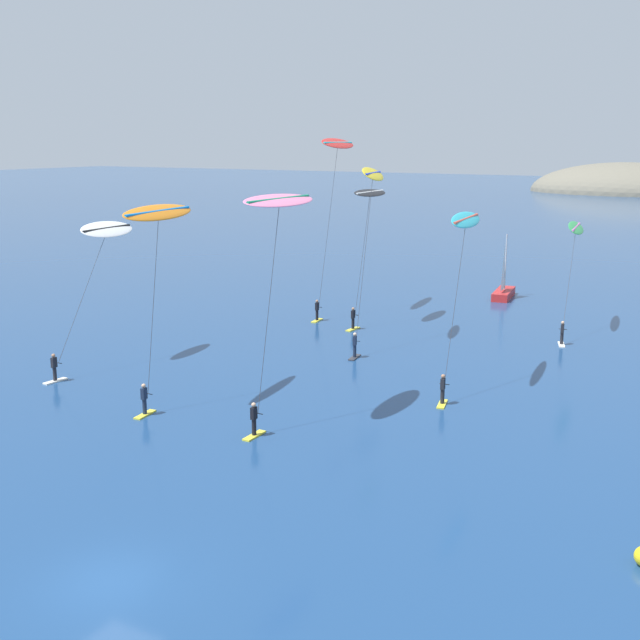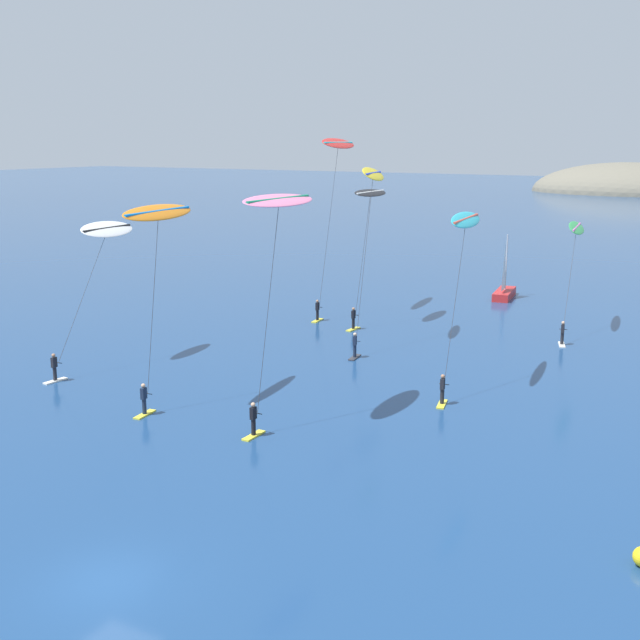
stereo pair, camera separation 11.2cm
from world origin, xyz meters
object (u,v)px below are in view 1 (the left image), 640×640
Objects in this scene: kitesurfer_orange at (157,228)px; kitesurfer_red at (336,155)px; kitesurfer_black at (369,205)px; kitesurfer_yellow at (371,190)px; kitesurfer_cyan at (464,234)px; kitesurfer_white at (103,240)px; sailboat_near at (504,290)px; kitesurfer_pink at (278,215)px; kitesurfer_green at (575,236)px.

kitesurfer_red is at bearing 97.84° from kitesurfer_orange.
kitesurfer_yellow is (2.86, -5.34, 1.45)m from kitesurfer_black.
kitesurfer_cyan is 22.18m from kitesurfer_white.
sailboat_near is 0.42× the size of kitesurfer_red.
kitesurfer_cyan is 1.12× the size of kitesurfer_white.
sailboat_near is at bearing 102.05° from kitesurfer_cyan.
kitesurfer_yellow reaches higher than sailboat_near.
sailboat_near is 0.66× the size of kitesurfer_white.
kitesurfer_black is 23.00m from kitesurfer_pink.
kitesurfer_red reaches higher than kitesurfer_cyan.
kitesurfer_pink is 17.11m from kitesurfer_yellow.
kitesurfer_black is 1.14× the size of kitesurfer_green.
kitesurfer_red is at bearing -170.52° from kitesurfer_green.
kitesurfer_pink reaches higher than kitesurfer_white.
kitesurfer_red is 10.72m from kitesurfer_yellow.
kitesurfer_black is (0.65, 22.91, -0.36)m from kitesurfer_orange.
kitesurfer_black is at bearing 105.67° from kitesurfer_pink.
sailboat_near is at bearing 52.39° from kitesurfer_red.
kitesurfer_green is at bearing 21.49° from kitesurfer_black.
kitesurfer_black reaches higher than kitesurfer_cyan.
kitesurfer_white is at bearing -134.91° from kitesurfer_green.
kitesurfer_black is 6.23m from kitesurfer_yellow.
kitesurfer_cyan is (16.03, -14.39, -3.91)m from kitesurfer_red.
kitesurfer_black is (4.15, -2.50, -3.55)m from kitesurfer_red.
kitesurfer_pink is 0.94× the size of kitesurfer_yellow.
kitesurfer_yellow is at bearing 144.05° from kitesurfer_cyan.
kitesurfer_pink is 11.81m from kitesurfer_cyan.
kitesurfer_white is (-8.77, 4.87, -1.68)m from kitesurfer_orange.
kitesurfer_pink is 28.97m from kitesurfer_green.
kitesurfer_orange is 16.70m from kitesurfer_cyan.
kitesurfer_pink is at bearing -14.63° from kitesurfer_white.
kitesurfer_black reaches higher than kitesurfer_green.
kitesurfer_red is at bearing 75.62° from kitesurfer_white.
kitesurfer_cyan reaches higher than kitesurfer_green.
kitesurfer_pink is at bearing -119.01° from kitesurfer_cyan.
kitesurfer_red reaches higher than kitesurfer_orange.
kitesurfer_orange reaches higher than kitesurfer_cyan.
kitesurfer_green is 0.90× the size of kitesurfer_cyan.
sailboat_near is 14.47m from kitesurfer_green.
sailboat_near is at bearing 81.50° from kitesurfer_yellow.
kitesurfer_yellow is (-3.14, -21.01, 9.98)m from sailboat_near.
kitesurfer_red is 21.76m from kitesurfer_white.
kitesurfer_green is at bearing 44.09° from kitesurfer_yellow.
kitesurfer_green is at bearing 9.48° from kitesurfer_red.
kitesurfer_yellow is at bearing 101.29° from kitesurfer_pink.
kitesurfer_cyan is at bearing -77.95° from sailboat_near.
kitesurfer_red reaches higher than kitesurfer_white.
kitesurfer_green is 33.32m from kitesurfer_white.
kitesurfer_red reaches higher than kitesurfer_black.
kitesurfer_cyan is (11.88, -11.88, -0.37)m from kitesurfer_black.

